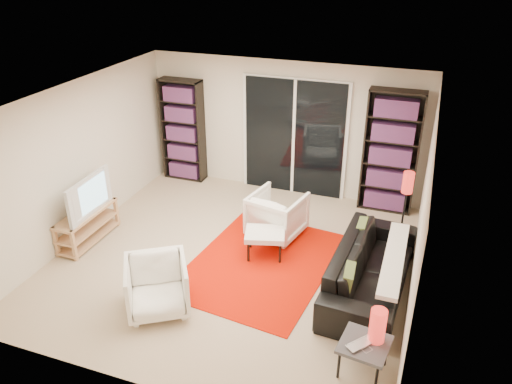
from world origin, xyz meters
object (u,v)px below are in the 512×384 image
at_px(tv_stand, 88,225).
at_px(floor_lamp, 407,191).
at_px(bookshelf_right, 391,153).
at_px(ottoman, 265,235).
at_px(armchair_back, 277,214).
at_px(side_table, 364,346).
at_px(bookshelf_left, 183,130).
at_px(armchair_front, 157,286).
at_px(sofa, 371,268).

distance_m(tv_stand, floor_lamp, 4.86).
relative_size(bookshelf_right, ottoman, 3.10).
distance_m(armchair_back, floor_lamp, 1.98).
height_order(armchair_back, ottoman, armchair_back).
bearing_deg(floor_lamp, side_table, -92.91).
bearing_deg(bookshelf_left, tv_stand, -97.70).
distance_m(armchair_back, armchair_front, 2.39).
xyz_separation_m(bookshelf_left, tv_stand, (-0.35, -2.61, -0.71)).
distance_m(ottoman, floor_lamp, 2.19).
height_order(bookshelf_right, armchair_front, bookshelf_right).
distance_m(bookshelf_left, side_table, 5.64).
height_order(tv_stand, side_table, tv_stand).
height_order(sofa, ottoman, sofa).
distance_m(bookshelf_right, armchair_front, 4.43).
xyz_separation_m(armchair_front, floor_lamp, (2.73, 2.62, 0.54)).
relative_size(armchair_front, ottoman, 1.13).
bearing_deg(armchair_back, sofa, 162.04).
distance_m(armchair_back, side_table, 2.96).
distance_m(bookshelf_right, sofa, 2.49).
xyz_separation_m(sofa, floor_lamp, (0.28, 1.32, 0.56)).
relative_size(tv_stand, floor_lamp, 0.96).
bearing_deg(tv_stand, armchair_front, -30.34).
distance_m(bookshelf_left, bookshelf_right, 3.85).
bearing_deg(ottoman, bookshelf_right, 54.43).
distance_m(bookshelf_left, sofa, 4.64).
bearing_deg(floor_lamp, ottoman, -151.15).
xyz_separation_m(side_table, floor_lamp, (0.14, 2.79, 0.54)).
height_order(sofa, armchair_back, armchair_back).
height_order(bookshelf_left, ottoman, bookshelf_left).
bearing_deg(ottoman, armchair_back, 91.18).
bearing_deg(bookshelf_right, ottoman, -125.57).
xyz_separation_m(tv_stand, sofa, (4.29, 0.23, 0.07)).
xyz_separation_m(ottoman, side_table, (1.71, -1.77, 0.01)).
xyz_separation_m(tv_stand, side_table, (4.42, -1.25, 0.09)).
distance_m(tv_stand, side_table, 4.60).
xyz_separation_m(bookshelf_left, ottoman, (2.36, -2.09, -0.63)).
bearing_deg(floor_lamp, sofa, -101.88).
relative_size(bookshelf_left, armchair_front, 2.54).
height_order(bookshelf_left, armchair_back, bookshelf_left).
xyz_separation_m(sofa, armchair_front, (-2.45, -1.30, 0.02)).
relative_size(bookshelf_right, side_table, 3.71).
height_order(tv_stand, armchair_back, armchair_back).
bearing_deg(bookshelf_left, armchair_back, -31.90).
bearing_deg(floor_lamp, armchair_back, -168.07).
bearing_deg(bookshelf_right, floor_lamp, -71.24).
bearing_deg(bookshelf_left, bookshelf_right, -0.00).
bearing_deg(bookshelf_right, armchair_back, -135.88).
height_order(bookshelf_right, tv_stand, bookshelf_right).
height_order(bookshelf_right, ottoman, bookshelf_right).
relative_size(bookshelf_left, side_table, 3.45).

